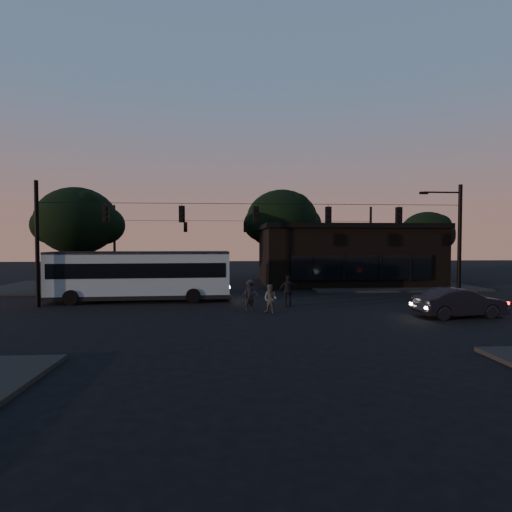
{
  "coord_description": "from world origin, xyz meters",
  "views": [
    {
      "loc": [
        -1.67,
        -20.44,
        3.87
      ],
      "look_at": [
        0.0,
        4.0,
        3.0
      ],
      "focal_mm": 28.0,
      "sensor_mm": 36.0,
      "label": 1
    }
  ],
  "objects": [
    {
      "name": "tree_left",
      "position": [
        -14.0,
        13.0,
        5.57
      ],
      "size": [
        6.4,
        6.4,
        8.3
      ],
      "color": "black",
      "rests_on": "ground"
    },
    {
      "name": "sidewalk_far_right",
      "position": [
        12.0,
        14.0,
        0.07
      ],
      "size": [
        14.0,
        10.0,
        0.15
      ],
      "primitive_type": "cube",
      "color": "black",
      "rests_on": "ground"
    },
    {
      "name": "tree_right",
      "position": [
        18.0,
        18.0,
        4.63
      ],
      "size": [
        5.2,
        5.2,
        6.86
      ],
      "color": "black",
      "rests_on": "ground"
    },
    {
      "name": "signal_rig_far",
      "position": [
        0.0,
        20.0,
        4.2
      ],
      "size": [
        26.24,
        0.3,
        7.5
      ],
      "color": "black",
      "rests_on": "ground"
    },
    {
      "name": "car",
      "position": [
        10.16,
        -0.81,
        0.75
      ],
      "size": [
        4.68,
        2.06,
        1.49
      ],
      "primitive_type": "imported",
      "rotation": [
        0.0,
        0.0,
        1.68
      ],
      "color": "black",
      "rests_on": "ground"
    },
    {
      "name": "sidewalk_far_left",
      "position": [
        -14.0,
        14.0,
        0.07
      ],
      "size": [
        14.0,
        10.0,
        0.15
      ],
      "primitive_type": "cube",
      "color": "black",
      "rests_on": "ground"
    },
    {
      "name": "pedestrian_d",
      "position": [
        -0.34,
        3.83,
        0.78
      ],
      "size": [
        1.08,
        0.71,
        1.57
      ],
      "primitive_type": "imported",
      "rotation": [
        0.0,
        0.0,
        3.0
      ],
      "color": "black",
      "rests_on": "ground"
    },
    {
      "name": "building",
      "position": [
        9.0,
        15.97,
        2.71
      ],
      "size": [
        15.4,
        10.41,
        5.4
      ],
      "color": "black",
      "rests_on": "ground"
    },
    {
      "name": "pedestrian_a",
      "position": [
        -0.52,
        1.74,
        0.83
      ],
      "size": [
        0.7,
        0.56,
        1.66
      ],
      "primitive_type": "imported",
      "rotation": [
        0.0,
        0.0,
        0.3
      ],
      "color": "black",
      "rests_on": "ground"
    },
    {
      "name": "tree_behind",
      "position": [
        4.0,
        22.0,
        6.19
      ],
      "size": [
        7.6,
        7.6,
        9.43
      ],
      "color": "black",
      "rests_on": "ground"
    },
    {
      "name": "signal_rig_near",
      "position": [
        0.0,
        4.0,
        4.45
      ],
      "size": [
        26.24,
        0.3,
        7.5
      ],
      "color": "black",
      "rests_on": "ground"
    },
    {
      "name": "pedestrian_c",
      "position": [
        1.86,
        3.11,
        0.94
      ],
      "size": [
        1.15,
        0.6,
        1.87
      ],
      "primitive_type": "imported",
      "rotation": [
        0.0,
        0.0,
        3.01
      ],
      "color": "black",
      "rests_on": "ground"
    },
    {
      "name": "pedestrian_b",
      "position": [
        0.57,
        0.93,
        0.78
      ],
      "size": [
        0.96,
        0.91,
        1.57
      ],
      "primitive_type": "imported",
      "rotation": [
        0.0,
        0.0,
        -0.57
      ],
      "color": "#55544D",
      "rests_on": "ground"
    },
    {
      "name": "bus",
      "position": [
        -7.38,
        5.95,
        1.82
      ],
      "size": [
        11.59,
        3.18,
        3.24
      ],
      "rotation": [
        0.0,
        0.0,
        0.04
      ],
      "color": "#829CA6",
      "rests_on": "ground"
    },
    {
      "name": "ground",
      "position": [
        0.0,
        0.0,
        0.0
      ],
      "size": [
        120.0,
        120.0,
        0.0
      ],
      "primitive_type": "plane",
      "color": "black",
      "rests_on": "ground"
    }
  ]
}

